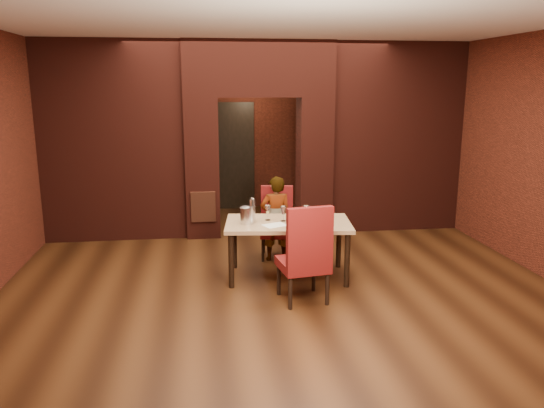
{
  "coord_description": "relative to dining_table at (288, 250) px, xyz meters",
  "views": [
    {
      "loc": [
        -0.95,
        -6.79,
        2.51
      ],
      "look_at": [
        -0.04,
        0.0,
        0.96
      ],
      "focal_mm": 35.0,
      "sensor_mm": 36.0,
      "label": 1
    }
  ],
  "objects": [
    {
      "name": "wall_back",
      "position": [
        -0.14,
        4.2,
        1.22
      ],
      "size": [
        7.0,
        0.04,
        3.2
      ],
      "primitive_type": "cube",
      "color": "maroon",
      "rests_on": "ground"
    },
    {
      "name": "wine_glass_a",
      "position": [
        -0.25,
        0.12,
        0.48
      ],
      "size": [
        0.08,
        0.08,
        0.2
      ],
      "primitive_type": null,
      "color": "white",
      "rests_on": "dining_table"
    },
    {
      "name": "wing_wall_right",
      "position": [
        2.22,
        2.2,
        1.22
      ],
      "size": [
        2.28,
        0.35,
        3.2
      ],
      "primitive_type": "cube",
      "color": "maroon",
      "rests_on": "ground"
    },
    {
      "name": "wine_glass_c",
      "position": [
        0.23,
        -0.04,
        0.49
      ],
      "size": [
        0.09,
        0.09,
        0.22
      ],
      "primitive_type": null,
      "color": "white",
      "rests_on": "dining_table"
    },
    {
      "name": "chair_far",
      "position": [
        -0.03,
        0.83,
        0.14
      ],
      "size": [
        0.54,
        0.54,
        1.04
      ],
      "primitive_type": "cube",
      "rotation": [
        0.0,
        0.0,
        -0.15
      ],
      "color": "maroon",
      "rests_on": "ground"
    },
    {
      "name": "ceiling",
      "position": [
        -0.14,
        0.2,
        2.82
      ],
      "size": [
        7.0,
        8.0,
        0.04
      ],
      "primitive_type": "cube",
      "color": "silver",
      "rests_on": "ground"
    },
    {
      "name": "rear_door",
      "position": [
        -0.54,
        4.14,
        0.67
      ],
      "size": [
        0.9,
        0.08,
        2.1
      ],
      "primitive_type": "cube",
      "color": "black",
      "rests_on": "ground"
    },
    {
      "name": "wall_right",
      "position": [
        3.36,
        0.2,
        1.22
      ],
      "size": [
        0.04,
        8.0,
        3.2
      ],
      "primitive_type": "cube",
      "color": "maroon",
      "rests_on": "ground"
    },
    {
      "name": "pillar_left",
      "position": [
        -1.09,
        2.2,
        0.77
      ],
      "size": [
        0.55,
        0.55,
        2.3
      ],
      "primitive_type": "cube",
      "color": "maroon",
      "rests_on": "ground"
    },
    {
      "name": "wine_bucket",
      "position": [
        -0.54,
        -0.02,
        0.49
      ],
      "size": [
        0.18,
        0.18,
        0.22
      ],
      "primitive_type": "cylinder",
      "color": "silver",
      "rests_on": "dining_table"
    },
    {
      "name": "pillar_right",
      "position": [
        0.81,
        2.2,
        0.77
      ],
      "size": [
        0.55,
        0.55,
        2.3
      ],
      "primitive_type": "cube",
      "color": "maroon",
      "rests_on": "ground"
    },
    {
      "name": "tasting_sheet",
      "position": [
        -0.19,
        -0.15,
        0.38
      ],
      "size": [
        0.35,
        0.31,
        0.0
      ],
      "primitive_type": "cube",
      "rotation": [
        0.0,
        0.0,
        0.41
      ],
      "color": "white",
      "rests_on": "dining_table"
    },
    {
      "name": "wall_front",
      "position": [
        -0.14,
        -3.8,
        1.22
      ],
      "size": [
        7.0,
        0.04,
        3.2
      ],
      "primitive_type": "cube",
      "color": "maroon",
      "rests_on": "ground"
    },
    {
      "name": "vent_panel",
      "position": [
        -1.09,
        1.91,
        0.17
      ],
      "size": [
        0.4,
        0.03,
        0.5
      ],
      "primitive_type": "cube",
      "color": "#A14B2E",
      "rests_on": "ground"
    },
    {
      "name": "dining_table",
      "position": [
        0.0,
        0.0,
        0.0
      ],
      "size": [
        1.71,
        1.09,
        0.76
      ],
      "primitive_type": "cube",
      "rotation": [
        0.0,
        0.0,
        -0.12
      ],
      "color": "tan",
      "rests_on": "ground"
    },
    {
      "name": "wing_wall_left",
      "position": [
        -2.5,
        2.2,
        1.22
      ],
      "size": [
        2.28,
        0.35,
        3.2
      ],
      "primitive_type": "cube",
      "color": "maroon",
      "rests_on": "ground"
    },
    {
      "name": "rear_door_frame",
      "position": [
        -0.54,
        4.1,
        0.67
      ],
      "size": [
        1.02,
        0.04,
        2.22
      ],
      "primitive_type": "cube",
      "color": "black",
      "rests_on": "ground"
    },
    {
      "name": "water_bottle",
      "position": [
        -0.46,
        0.03,
        0.54
      ],
      "size": [
        0.08,
        0.08,
        0.33
      ],
      "primitive_type": "cylinder",
      "color": "white",
      "rests_on": "dining_table"
    },
    {
      "name": "person_seated",
      "position": [
        -0.06,
        0.72,
        0.24
      ],
      "size": [
        0.46,
        0.31,
        1.24
      ],
      "primitive_type": "imported",
      "rotation": [
        0.0,
        0.0,
        3.17
      ],
      "color": "silver",
      "rests_on": "ground"
    },
    {
      "name": "potted_plant",
      "position": [
        0.6,
        1.06,
        -0.16
      ],
      "size": [
        0.5,
        0.47,
        0.44
      ],
      "primitive_type": "imported",
      "rotation": [
        0.0,
        0.0,
        0.38
      ],
      "color": "#326925",
      "rests_on": "ground"
    },
    {
      "name": "wine_glass_b",
      "position": [
        -0.06,
        0.04,
        0.48
      ],
      "size": [
        0.08,
        0.08,
        0.2
      ],
      "primitive_type": null,
      "color": "white",
      "rests_on": "dining_table"
    },
    {
      "name": "chair_near",
      "position": [
        0.05,
        -0.78,
        0.21
      ],
      "size": [
        0.61,
        0.61,
        1.18
      ],
      "primitive_type": "cube",
      "rotation": [
        0.0,
        0.0,
        3.29
      ],
      "color": "maroon",
      "rests_on": "ground"
    },
    {
      "name": "floor",
      "position": [
        -0.14,
        0.2,
        -0.38
      ],
      "size": [
        8.0,
        8.0,
        0.0
      ],
      "primitive_type": "plane",
      "color": "#402210",
      "rests_on": "ground"
    },
    {
      "name": "lintel",
      "position": [
        -0.14,
        2.2,
        2.37
      ],
      "size": [
        2.45,
        0.55,
        0.9
      ],
      "primitive_type": "cube",
      "color": "maroon",
      "rests_on": "ground"
    }
  ]
}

